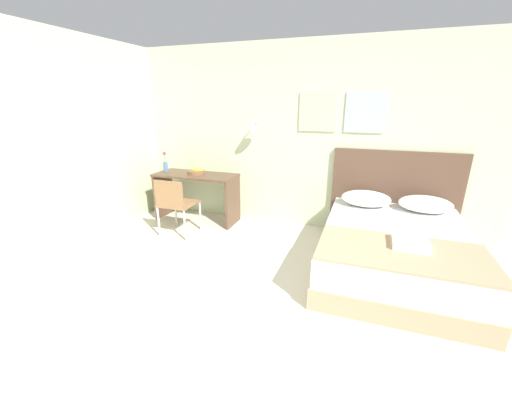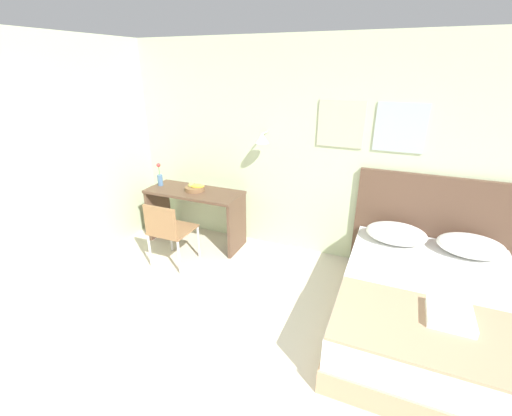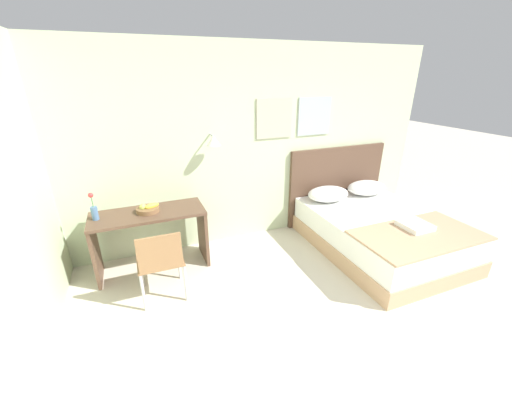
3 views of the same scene
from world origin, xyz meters
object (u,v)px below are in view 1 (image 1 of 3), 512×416
Objects in this scene: pillow_right at (425,204)px; desk at (196,188)px; headboard at (393,195)px; pillow_left at (366,198)px; fruit_bowl at (196,172)px; flower_vase at (165,164)px; throw_blanket at (402,252)px; bed at (394,251)px; desk_chair at (175,202)px; folded_towel_near_foot at (410,243)px.

desk is (-3.27, -0.04, -0.07)m from pillow_right.
headboard is 2.64× the size of pillow_left.
fruit_bowl is 0.57m from flower_vase.
headboard is 1.11× the size of throw_blanket.
pillow_right is (0.71, 0.00, 0.00)m from pillow_left.
pillow_left is 1.00× the size of pillow_right.
headboard is 0.47m from pillow_right.
headboard is (-0.00, 1.06, 0.36)m from bed.
desk_chair reaches higher than pillow_left.
headboard is 2.64× the size of pillow_right.
throw_blanket is (-0.00, -0.60, 0.27)m from bed.
throw_blanket is (-0.36, -1.35, -0.09)m from pillow_right.
pillow_left is at bearing 180.00° from pillow_right.
folded_towel_near_foot is at bearing -21.63° from fruit_bowl.
headboard is at bearing 40.57° from pillow_left.
pillow_left is 0.71m from pillow_right.
bed is at bearing -11.85° from flower_vase.
bed is at bearing -13.80° from desk.
flower_vase is (-0.55, 0.01, 0.34)m from desk.
folded_towel_near_foot is (0.08, -0.45, 0.31)m from bed.
headboard is 1.52m from folded_towel_near_foot.
desk_chair is at bearing -167.62° from pillow_right.
pillow_left and pillow_right have the same top height.
desk_chair is (-2.87, 0.64, -0.02)m from throw_blanket.
flower_vase is at bearing 168.15° from bed.
folded_towel_near_foot is at bearing -18.43° from flower_vase.
bed is 0.91m from pillow_left.
bed is 3.04m from fruit_bowl.
folded_towel_near_foot is at bearing 61.12° from throw_blanket.
flower_vase is (-3.11, -0.03, 0.26)m from pillow_left.
flower_vase is (-3.46, 1.33, 0.35)m from throw_blanket.
fruit_bowl is (-0.03, 0.68, 0.29)m from desk_chair.
pillow_right is 3.83m from flower_vase.
folded_towel_near_foot is 3.21m from desk.
bed is at bearing -64.70° from pillow_left.
pillow_left is at bearing 15.73° from desk_chair.
pillow_left is 1.97× the size of flower_vase.
pillow_left is 1.90× the size of folded_towel_near_foot.
desk is at bearing 93.27° from desk_chair.
fruit_bowl is (-2.98, 1.18, 0.23)m from folded_towel_near_foot.
desk_chair is (-3.23, -0.71, -0.11)m from pillow_right.
throw_blanket is 3.73m from flower_vase.
flower_vase is (-3.46, 0.73, 0.62)m from bed.
desk is 0.26m from fruit_bowl.
throw_blanket is at bearing -24.57° from fruit_bowl.
folded_towel_near_foot is at bearing -102.92° from pillow_right.
folded_towel_near_foot is 3.22m from fruit_bowl.
headboard reaches higher than pillow_right.
desk_chair is at bearing -164.27° from pillow_left.
headboard is at bearing 5.51° from flower_vase.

